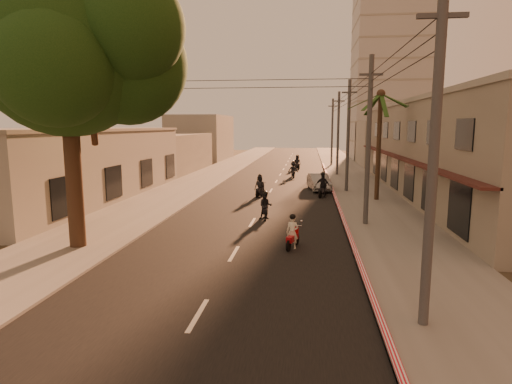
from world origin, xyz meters
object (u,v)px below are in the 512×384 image
at_px(broadleaf_tree, 76,51).
at_px(scooter_far_c, 297,163).
at_px(scooter_far_a, 260,187).
at_px(palm_tree, 381,100).
at_px(scooter_red, 292,233).
at_px(parked_car, 319,182).
at_px(scooter_mid_b, 323,186).
at_px(scooter_mid_a, 266,206).
at_px(scooter_far_b, 293,170).

height_order(broadleaf_tree, scooter_far_c, broadleaf_tree).
bearing_deg(scooter_far_a, palm_tree, 8.56).
xyz_separation_m(scooter_red, parked_car, (1.55, 17.63, -0.01)).
xyz_separation_m(scooter_red, scooter_far_c, (-0.73, 35.09, 0.13)).
height_order(broadleaf_tree, scooter_mid_b, broadleaf_tree).
distance_m(palm_tree, scooter_red, 15.45).
bearing_deg(scooter_mid_a, scooter_far_a, 94.40).
relative_size(palm_tree, scooter_far_b, 4.58).
relative_size(scooter_red, scooter_mid_a, 0.94).
relative_size(scooter_far_b, parked_car, 0.40).
bearing_deg(scooter_far_c, scooter_red, -108.05).
xyz_separation_m(palm_tree, scooter_red, (-5.57, -12.89, -6.44)).
distance_m(scooter_red, scooter_far_a, 14.03).
relative_size(scooter_far_a, parked_car, 0.40).
height_order(scooter_mid_a, scooter_far_b, scooter_far_b).
distance_m(scooter_mid_a, scooter_far_a, 7.91).
height_order(scooter_mid_a, parked_car, scooter_mid_a).
relative_size(palm_tree, scooter_far_c, 4.47).
height_order(broadleaf_tree, parked_car, broadleaf_tree).
distance_m(broadleaf_tree, scooter_mid_a, 12.62).
xyz_separation_m(broadleaf_tree, scooter_red, (9.04, 0.97, -7.77)).
height_order(palm_tree, scooter_mid_b, palm_tree).
distance_m(scooter_mid_b, parked_car, 3.55).
distance_m(scooter_mid_b, scooter_far_b, 12.50).
xyz_separation_m(broadleaf_tree, parked_car, (10.59, 18.59, -7.77)).
relative_size(palm_tree, scooter_red, 5.18).
relative_size(scooter_red, scooter_far_c, 0.86).
distance_m(palm_tree, scooter_mid_a, 12.00).
bearing_deg(scooter_mid_a, scooter_far_b, 83.16).
bearing_deg(scooter_mid_b, scooter_far_b, 119.26).
xyz_separation_m(scooter_far_a, scooter_far_c, (2.27, 21.38, 0.04)).
distance_m(scooter_mid_b, scooter_far_c, 21.15).
bearing_deg(parked_car, scooter_far_c, 88.63).
relative_size(palm_tree, scooter_far_a, 4.68).
xyz_separation_m(broadleaf_tree, scooter_far_c, (8.31, 36.06, -7.64)).
relative_size(scooter_far_b, scooter_far_c, 0.97).
bearing_deg(scooter_far_b, scooter_red, -97.58).
bearing_deg(parked_car, scooter_red, -103.83).
bearing_deg(palm_tree, parked_car, 130.33).
bearing_deg(scooter_far_c, parked_car, -101.80).
bearing_deg(scooter_mid_a, scooter_red, -77.59).
xyz_separation_m(broadleaf_tree, scooter_far_b, (8.11, 27.27, -7.67)).
xyz_separation_m(scooter_red, scooter_far_a, (-3.00, 13.71, 0.09)).
bearing_deg(scooter_mid_b, scooter_red, -80.15).
height_order(palm_tree, scooter_far_b, palm_tree).
bearing_deg(broadleaf_tree, parked_car, 60.33).
distance_m(scooter_red, parked_car, 17.69).
height_order(scooter_far_b, parked_car, scooter_far_b).
relative_size(palm_tree, scooter_mid_b, 4.25).
relative_size(scooter_mid_a, parked_car, 0.38).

